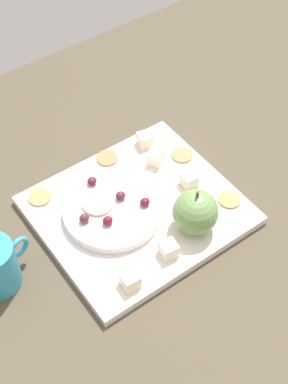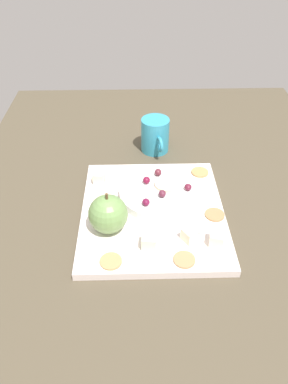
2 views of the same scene
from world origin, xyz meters
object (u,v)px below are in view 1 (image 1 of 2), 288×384
at_px(cheese_cube_0, 156,158).
at_px(grape_2, 92,181).
at_px(cheese_cube_1, 169,249).
at_px(grape_3, 108,221).
at_px(grape_4, 145,202).
at_px(apple_whole, 195,212).
at_px(cracker_0, 107,158).
at_px(cracker_3, 182,155).
at_px(platter, 138,210).
at_px(cheese_cube_4, 130,280).
at_px(cracker_1, 40,197).
at_px(serving_dish, 112,210).
at_px(grape_0, 84,218).
at_px(cracker_2, 230,199).
at_px(cheese_cube_2, 145,140).
at_px(cheese_cube_3, 189,180).
at_px(apple_slice_0, 98,203).
at_px(grape_1, 120,196).

xyz_separation_m(cheese_cube_0, grape_2, (0.13, -0.01, 0.01)).
bearing_deg(cheese_cube_0, cheese_cube_1, 59.16).
bearing_deg(grape_3, grape_4, 177.26).
bearing_deg(grape_3, apple_whole, 147.35).
height_order(cracker_0, cracker_3, same).
xyz_separation_m(platter, grape_2, (0.04, -0.08, 0.03)).
bearing_deg(cheese_cube_1, cheese_cube_4, 7.42).
relative_size(cheese_cube_0, grape_2, 1.51).
distance_m(platter, cracker_0, 0.13).
bearing_deg(grape_2, cracker_3, 171.68).
bearing_deg(platter, cracker_1, -42.74).
bearing_deg(cracker_0, serving_dish, 60.30).
bearing_deg(grape_4, grape_0, -16.74).
bearing_deg(grape_2, grape_3, 73.71).
distance_m(apple_whole, cracker_2, 0.09).
distance_m(serving_dish, cracker_3, 0.19).
height_order(serving_dish, cracker_0, serving_dish).
relative_size(cracker_2, grape_3, 2.33).
xyz_separation_m(cracker_0, grape_4, (0.02, 0.14, 0.02)).
relative_size(cheese_cube_1, cracker_1, 0.65).
xyz_separation_m(apple_whole, cheese_cube_4, (0.15, 0.03, -0.03)).
distance_m(cheese_cube_2, cheese_cube_3, 0.13).
xyz_separation_m(cheese_cube_4, grape_0, (-0.00, -0.13, 0.01)).
relative_size(cheese_cube_2, grape_3, 1.51).
distance_m(platter, cracker_3, 0.15).
xyz_separation_m(apple_whole, cheese_cube_0, (-0.04, -0.16, -0.03)).
bearing_deg(platter, grape_3, 9.16).
height_order(cheese_cube_1, cracker_1, cheese_cube_1).
bearing_deg(apple_whole, grape_0, -34.97).
bearing_deg(cheese_cube_1, grape_2, -81.93).
height_order(cheese_cube_1, grape_3, grape_3).
relative_size(apple_whole, cracker_2, 1.91).
height_order(cheese_cube_1, cracker_2, cheese_cube_1).
bearing_deg(cheese_cube_1, grape_4, -102.55).
bearing_deg(cheese_cube_1, cracker_1, -63.72).
bearing_deg(apple_slice_0, cracker_3, -174.90).
bearing_deg(platter, cheese_cube_2, -130.74).
height_order(cheese_cube_1, grape_1, grape_1).
bearing_deg(grape_0, cheese_cube_3, 172.07).
relative_size(cracker_0, grape_2, 2.33).
distance_m(cheese_cube_0, cheese_cube_2, 0.05).
xyz_separation_m(apple_whole, grape_4, (0.05, -0.07, -0.01)).
xyz_separation_m(cheese_cube_2, cracker_3, (-0.04, 0.06, -0.01)).
height_order(cracker_0, cracker_1, same).
bearing_deg(cracker_3, grape_3, 16.69).
xyz_separation_m(grape_2, grape_4, (-0.05, 0.09, 0.00)).
relative_size(cheese_cube_1, cracker_3, 0.65).
distance_m(serving_dish, cheese_cube_0, 0.14).
bearing_deg(grape_4, cracker_3, -153.96).
bearing_deg(cracker_3, grape_4, 26.04).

